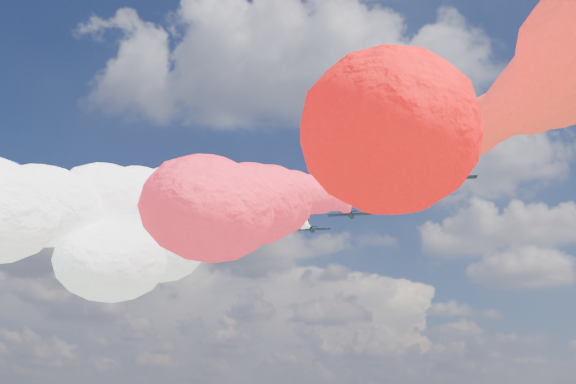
# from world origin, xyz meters

# --- Properties ---
(jet_0) EXTENTS (9.57, 13.04, 4.80)m
(jet_0) POSITION_xyz_m (-32.96, -5.94, 100.10)
(jet_0) COLOR black
(jet_1) EXTENTS (10.08, 13.41, 4.80)m
(jet_1) POSITION_xyz_m (-20.70, 6.03, 100.10)
(jet_1) COLOR black
(trail_1) EXTENTS (6.93, 108.72, 35.92)m
(trail_1) POSITION_xyz_m (-20.70, -50.16, 84.74)
(trail_1) COLOR blue
(jet_2) EXTENTS (9.99, 13.34, 4.80)m
(jet_2) POSITION_xyz_m (-9.90, 13.58, 100.10)
(jet_2) COLOR black
(trail_2) EXTENTS (6.93, 108.72, 35.92)m
(trail_2) POSITION_xyz_m (-9.90, -42.62, 84.74)
(trail_2) COLOR #3181FF
(jet_3) EXTENTS (10.23, 13.51, 4.80)m
(jet_3) POSITION_xyz_m (-1.16, 12.52, 100.10)
(jet_3) COLOR black
(trail_3) EXTENTS (6.93, 108.72, 35.92)m
(trail_3) POSITION_xyz_m (-1.16, -43.67, 84.74)
(trail_3) COLOR white
(jet_4) EXTENTS (9.90, 13.28, 4.80)m
(jet_4) POSITION_xyz_m (1.64, 26.47, 100.10)
(jet_4) COLOR black
(trail_4) EXTENTS (6.93, 108.72, 35.92)m
(trail_4) POSITION_xyz_m (1.64, -29.73, 84.74)
(trail_4) COLOR white
(jet_5) EXTENTS (9.53, 13.01, 4.80)m
(jet_5) POSITION_xyz_m (11.71, 15.28, 100.10)
(jet_5) COLOR black
(trail_5) EXTENTS (6.93, 108.72, 35.92)m
(trail_5) POSITION_xyz_m (11.71, -40.92, 84.74)
(trail_5) COLOR #FB1F37
(jet_6) EXTENTS (9.82, 13.22, 4.80)m
(jet_6) POSITION_xyz_m (22.08, 5.08, 100.10)
(jet_6) COLOR black
(trail_6) EXTENTS (6.93, 108.72, 35.92)m
(trail_6) POSITION_xyz_m (22.08, -51.12, 84.74)
(trail_6) COLOR #F6090C
(jet_7) EXTENTS (9.67, 13.12, 4.80)m
(jet_7) POSITION_xyz_m (31.49, -6.10, 100.10)
(jet_7) COLOR black
(trail_7) EXTENTS (6.93, 108.72, 35.92)m
(trail_7) POSITION_xyz_m (31.49, -62.30, 84.74)
(trail_7) COLOR #FA2C21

